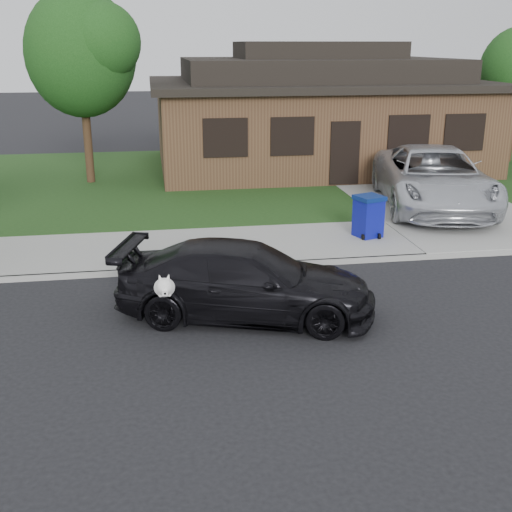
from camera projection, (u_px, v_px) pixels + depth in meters
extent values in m
plane|color=black|center=(302.00, 335.00, 10.89)|extent=(120.00, 120.00, 0.00)
cube|color=gray|center=(255.00, 245.00, 15.55)|extent=(60.00, 3.00, 0.12)
cube|color=gray|center=(266.00, 265.00, 14.15)|extent=(60.00, 0.12, 0.12)
cube|color=#193814|center=(220.00, 179.00, 23.04)|extent=(60.00, 13.00, 0.13)
cube|color=gray|center=(410.00, 191.00, 21.15)|extent=(4.50, 13.00, 0.14)
imported|color=black|center=(246.00, 281.00, 11.47)|extent=(4.96, 3.12, 1.34)
ellipsoid|color=white|center=(164.00, 287.00, 10.39)|extent=(0.34, 0.40, 0.30)
sphere|color=white|center=(165.00, 287.00, 10.15)|extent=(0.26, 0.26, 0.26)
cube|color=white|center=(165.00, 292.00, 10.04)|extent=(0.09, 0.12, 0.08)
sphere|color=black|center=(165.00, 294.00, 9.99)|extent=(0.04, 0.04, 0.04)
cone|color=white|center=(160.00, 278.00, 10.14)|extent=(0.11, 0.11, 0.14)
cone|color=white|center=(168.00, 277.00, 10.16)|extent=(0.11, 0.11, 0.14)
imported|color=silver|center=(434.00, 178.00, 18.57)|extent=(4.10, 6.68, 1.73)
cube|color=navy|center=(368.00, 218.00, 15.92)|extent=(0.72, 0.72, 0.93)
cube|color=navy|center=(369.00, 198.00, 15.76)|extent=(0.79, 0.79, 0.10)
cylinder|color=black|center=(363.00, 237.00, 15.75)|extent=(0.10, 0.15, 0.15)
cylinder|color=black|center=(379.00, 236.00, 15.81)|extent=(0.10, 0.15, 0.15)
cube|color=#422B1C|center=(315.00, 126.00, 25.03)|extent=(12.00, 8.00, 3.00)
cube|color=black|center=(317.00, 83.00, 24.52)|extent=(12.60, 8.60, 0.25)
cube|color=black|center=(317.00, 69.00, 24.35)|extent=(10.00, 6.50, 0.80)
cube|color=black|center=(317.00, 50.00, 24.13)|extent=(6.00, 3.50, 0.60)
cube|color=black|center=(345.00, 153.00, 21.38)|extent=(1.00, 0.06, 2.10)
cube|color=black|center=(225.00, 138.00, 20.59)|extent=(1.30, 0.05, 1.10)
cube|color=black|center=(292.00, 136.00, 20.93)|extent=(1.30, 0.05, 1.10)
cube|color=black|center=(409.00, 134.00, 21.54)|extent=(1.30, 0.05, 1.10)
cube|color=black|center=(464.00, 132.00, 21.84)|extent=(1.30, 0.05, 1.10)
cylinder|color=#332114|center=(88.00, 146.00, 21.95)|extent=(0.28, 0.28, 2.48)
ellipsoid|color=#143811|center=(81.00, 53.00, 20.99)|extent=(3.60, 3.60, 4.14)
sphere|color=#26591E|center=(101.00, 42.00, 20.48)|extent=(2.52, 2.52, 2.52)
cylinder|color=#332114|center=(510.00, 136.00, 25.94)|extent=(0.28, 0.28, 2.03)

